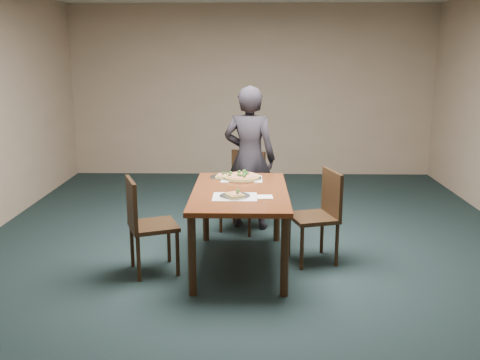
{
  "coord_description": "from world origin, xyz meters",
  "views": [
    {
      "loc": [
        -0.02,
        -4.95,
        2.02
      ],
      "look_at": [
        -0.12,
        -0.04,
        0.85
      ],
      "focal_mm": 40.0,
      "sensor_mm": 36.0,
      "label": 1
    }
  ],
  "objects_px": {
    "dining_table": "(240,200)",
    "pizza_pan": "(242,177)",
    "chair_far": "(244,186)",
    "slice_plate_near": "(235,195)",
    "diner": "(250,158)",
    "slice_plate_far": "(223,176)",
    "chair_left": "(145,220)",
    "chair_right": "(321,211)"
  },
  "relations": [
    {
      "from": "chair_right",
      "to": "pizza_pan",
      "type": "height_order",
      "value": "chair_right"
    },
    {
      "from": "pizza_pan",
      "to": "slice_plate_near",
      "type": "distance_m",
      "value": 0.71
    },
    {
      "from": "dining_table",
      "to": "pizza_pan",
      "type": "xyz_separation_m",
      "value": [
        0.01,
        0.47,
        0.12
      ]
    },
    {
      "from": "chair_far",
      "to": "slice_plate_near",
      "type": "height_order",
      "value": "chair_far"
    },
    {
      "from": "slice_plate_near",
      "to": "slice_plate_far",
      "type": "height_order",
      "value": "slice_plate_near"
    },
    {
      "from": "dining_table",
      "to": "chair_left",
      "type": "xyz_separation_m",
      "value": [
        -0.88,
        -0.22,
        -0.14
      ]
    },
    {
      "from": "slice_plate_near",
      "to": "pizza_pan",
      "type": "bearing_deg",
      "value": 86.04
    },
    {
      "from": "chair_left",
      "to": "slice_plate_near",
      "type": "relative_size",
      "value": 3.25
    },
    {
      "from": "dining_table",
      "to": "slice_plate_far",
      "type": "distance_m",
      "value": 0.57
    },
    {
      "from": "chair_left",
      "to": "slice_plate_near",
      "type": "bearing_deg",
      "value": -112.89
    },
    {
      "from": "chair_right",
      "to": "chair_left",
      "type": "bearing_deg",
      "value": -94.49
    },
    {
      "from": "pizza_pan",
      "to": "slice_plate_near",
      "type": "bearing_deg",
      "value": -93.96
    },
    {
      "from": "diner",
      "to": "dining_table",
      "type": "bearing_deg",
      "value": 99.3
    },
    {
      "from": "slice_plate_near",
      "to": "slice_plate_far",
      "type": "relative_size",
      "value": 1.0
    },
    {
      "from": "dining_table",
      "to": "chair_left",
      "type": "bearing_deg",
      "value": -166.13
    },
    {
      "from": "chair_far",
      "to": "pizza_pan",
      "type": "height_order",
      "value": "chair_far"
    },
    {
      "from": "chair_left",
      "to": "slice_plate_far",
      "type": "xyz_separation_m",
      "value": [
        0.69,
        0.75,
        0.25
      ]
    },
    {
      "from": "chair_right",
      "to": "slice_plate_near",
      "type": "height_order",
      "value": "chair_right"
    },
    {
      "from": "chair_left",
      "to": "chair_right",
      "type": "bearing_deg",
      "value": -100.0
    },
    {
      "from": "pizza_pan",
      "to": "slice_plate_far",
      "type": "xyz_separation_m",
      "value": [
        -0.2,
        0.06,
        -0.01
      ]
    },
    {
      "from": "dining_table",
      "to": "diner",
      "type": "xyz_separation_m",
      "value": [
        0.09,
        1.17,
        0.18
      ]
    },
    {
      "from": "slice_plate_near",
      "to": "slice_plate_far",
      "type": "xyz_separation_m",
      "value": [
        -0.15,
        0.77,
        -0.0
      ]
    },
    {
      "from": "slice_plate_near",
      "to": "slice_plate_far",
      "type": "distance_m",
      "value": 0.78
    },
    {
      "from": "slice_plate_near",
      "to": "slice_plate_far",
      "type": "bearing_deg",
      "value": 100.81
    },
    {
      "from": "dining_table",
      "to": "diner",
      "type": "relative_size",
      "value": 0.9
    },
    {
      "from": "diner",
      "to": "pizza_pan",
      "type": "height_order",
      "value": "diner"
    },
    {
      "from": "slice_plate_far",
      "to": "chair_far",
      "type": "bearing_deg",
      "value": 69.74
    },
    {
      "from": "dining_table",
      "to": "chair_far",
      "type": "height_order",
      "value": "chair_far"
    },
    {
      "from": "diner",
      "to": "slice_plate_near",
      "type": "height_order",
      "value": "diner"
    },
    {
      "from": "dining_table",
      "to": "diner",
      "type": "height_order",
      "value": "diner"
    },
    {
      "from": "pizza_pan",
      "to": "diner",
      "type": "bearing_deg",
      "value": 83.47
    },
    {
      "from": "chair_left",
      "to": "slice_plate_far",
      "type": "bearing_deg",
      "value": -64.12
    },
    {
      "from": "chair_left",
      "to": "slice_plate_far",
      "type": "height_order",
      "value": "chair_left"
    },
    {
      "from": "chair_left",
      "to": "pizza_pan",
      "type": "xyz_separation_m",
      "value": [
        0.88,
        0.69,
        0.26
      ]
    },
    {
      "from": "chair_far",
      "to": "chair_left",
      "type": "height_order",
      "value": "same"
    },
    {
      "from": "chair_right",
      "to": "chair_far",
      "type": "bearing_deg",
      "value": -158.51
    },
    {
      "from": "diner",
      "to": "slice_plate_near",
      "type": "distance_m",
      "value": 1.41
    },
    {
      "from": "chair_right",
      "to": "diner",
      "type": "bearing_deg",
      "value": -162.09
    },
    {
      "from": "chair_far",
      "to": "slice_plate_far",
      "type": "height_order",
      "value": "chair_far"
    },
    {
      "from": "slice_plate_far",
      "to": "dining_table",
      "type": "bearing_deg",
      "value": -70.52
    },
    {
      "from": "chair_left",
      "to": "slice_plate_far",
      "type": "relative_size",
      "value": 3.25
    },
    {
      "from": "chair_left",
      "to": "slice_plate_near",
      "type": "distance_m",
      "value": 0.87
    }
  ]
}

